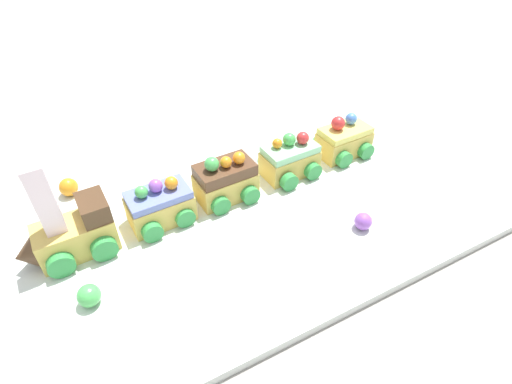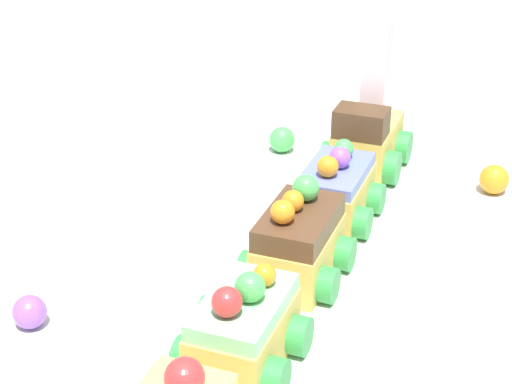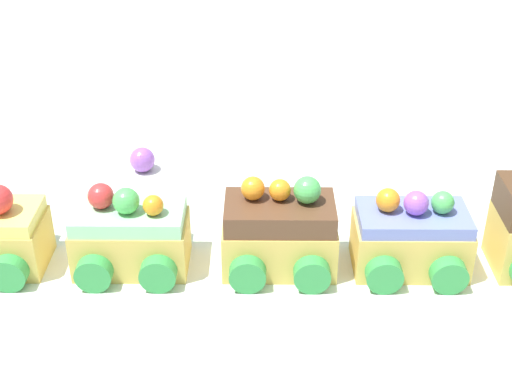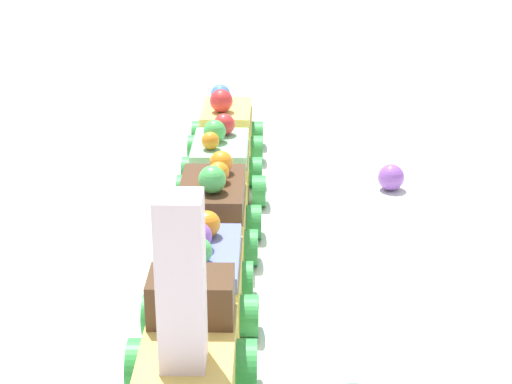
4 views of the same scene
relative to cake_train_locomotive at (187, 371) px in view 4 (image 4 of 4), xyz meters
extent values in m
plane|color=gray|center=(-0.19, 0.02, -0.04)|extent=(10.00, 10.00, 0.00)
cube|color=silver|center=(-0.19, 0.02, -0.04)|extent=(0.84, 0.39, 0.01)
cube|color=#E0BC56|center=(-0.01, 0.00, -0.01)|extent=(0.09, 0.05, 0.04)
cube|color=#4C331E|center=(-0.03, 0.00, 0.02)|extent=(0.03, 0.05, 0.02)
cube|color=white|center=(0.01, 0.00, 0.02)|extent=(0.02, 0.02, 0.02)
cube|color=white|center=(0.01, 0.00, 0.04)|extent=(0.02, 0.02, 0.02)
cube|color=white|center=(0.01, 0.00, 0.06)|extent=(0.02, 0.02, 0.02)
cube|color=white|center=(0.01, 0.00, 0.09)|extent=(0.02, 0.02, 0.02)
cylinder|color=green|center=(-0.03, -0.03, -0.02)|extent=(0.03, 0.01, 0.03)
cylinder|color=green|center=(-0.03, 0.03, -0.02)|extent=(0.03, 0.01, 0.03)
cube|color=#E0BC56|center=(-0.11, -0.01, -0.01)|extent=(0.08, 0.05, 0.04)
cube|color=#6B7AC6|center=(-0.11, -0.01, 0.01)|extent=(0.08, 0.05, 0.01)
sphere|color=orange|center=(-0.13, 0.00, 0.02)|extent=(0.02, 0.02, 0.02)
sphere|color=#9956C6|center=(-0.11, -0.01, 0.02)|extent=(0.02, 0.02, 0.02)
sphere|color=#4CBC56|center=(-0.09, 0.00, 0.02)|extent=(0.02, 0.02, 0.02)
cylinder|color=green|center=(-0.08, -0.03, -0.02)|extent=(0.03, 0.01, 0.03)
cylinder|color=green|center=(-0.09, 0.02, -0.02)|extent=(0.03, 0.01, 0.03)
cylinder|color=green|center=(-0.13, -0.03, -0.02)|extent=(0.03, 0.01, 0.03)
cylinder|color=green|center=(-0.13, 0.02, -0.02)|extent=(0.03, 0.01, 0.03)
cube|color=#E0BC56|center=(-0.20, -0.01, -0.01)|extent=(0.08, 0.05, 0.04)
cube|color=brown|center=(-0.20, -0.01, 0.01)|extent=(0.08, 0.05, 0.02)
sphere|color=orange|center=(-0.22, 0.00, 0.03)|extent=(0.02, 0.02, 0.02)
sphere|color=orange|center=(-0.20, 0.00, 0.03)|extent=(0.02, 0.02, 0.02)
sphere|color=#4CBC56|center=(-0.18, -0.01, 0.03)|extent=(0.02, 0.02, 0.02)
cylinder|color=green|center=(-0.18, -0.04, -0.02)|extent=(0.03, 0.01, 0.03)
cylinder|color=green|center=(-0.18, 0.02, -0.02)|extent=(0.03, 0.01, 0.03)
cylinder|color=green|center=(-0.22, -0.04, -0.02)|extent=(0.03, 0.01, 0.03)
cylinder|color=green|center=(-0.22, 0.02, -0.02)|extent=(0.03, 0.01, 0.03)
cube|color=#E0BC56|center=(-0.30, -0.01, -0.01)|extent=(0.08, 0.05, 0.04)
cube|color=#93DBA3|center=(-0.30, -0.01, 0.01)|extent=(0.08, 0.05, 0.01)
sphere|color=red|center=(-0.32, -0.01, 0.02)|extent=(0.02, 0.02, 0.02)
sphere|color=#4CBC56|center=(-0.30, -0.02, 0.02)|extent=(0.02, 0.02, 0.02)
sphere|color=orange|center=(-0.28, -0.02, 0.02)|extent=(0.01, 0.01, 0.01)
cylinder|color=green|center=(-0.28, -0.04, -0.02)|extent=(0.03, 0.01, 0.03)
cylinder|color=green|center=(-0.28, 0.02, -0.02)|extent=(0.03, 0.01, 0.03)
cylinder|color=green|center=(-0.32, -0.04, -0.02)|extent=(0.03, 0.01, 0.03)
cylinder|color=green|center=(-0.33, 0.01, -0.02)|extent=(0.03, 0.01, 0.03)
cube|color=#E0BC56|center=(-0.40, -0.02, -0.01)|extent=(0.08, 0.05, 0.04)
cube|color=#EFE066|center=(-0.40, -0.02, 0.01)|extent=(0.08, 0.05, 0.01)
sphere|color=#4C84E0|center=(-0.42, -0.03, 0.02)|extent=(0.02, 0.02, 0.02)
sphere|color=red|center=(-0.39, -0.02, 0.02)|extent=(0.02, 0.02, 0.02)
cylinder|color=green|center=(-0.38, -0.05, -0.02)|extent=(0.03, 0.01, 0.03)
cylinder|color=green|center=(-0.38, 0.01, -0.02)|extent=(0.03, 0.01, 0.03)
cylinder|color=green|center=(-0.42, -0.05, -0.02)|extent=(0.03, 0.01, 0.03)
cylinder|color=green|center=(-0.43, 0.01, -0.02)|extent=(0.03, 0.01, 0.03)
sphere|color=#9956C6|center=(-0.32, 0.13, -0.02)|extent=(0.02, 0.02, 0.02)
camera|label=1|loc=(-0.04, 0.38, 0.32)|focal=28.00mm
camera|label=2|loc=(-0.68, -0.19, 0.29)|focal=60.00mm
camera|label=3|loc=(-0.19, -0.42, 0.27)|focal=50.00mm
camera|label=4|loc=(0.35, 0.06, 0.24)|focal=60.00mm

